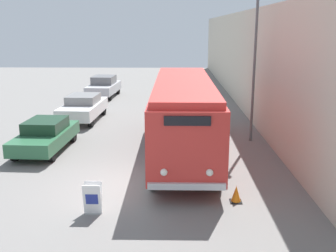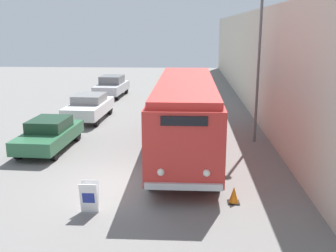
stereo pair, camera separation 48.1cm
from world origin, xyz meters
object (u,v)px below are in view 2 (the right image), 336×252
at_px(vintage_bus, 186,112).
at_px(streetlamp, 260,44).
at_px(traffic_cone, 234,195).
at_px(sign_board, 89,198).
at_px(parked_car_mid, 89,106).
at_px(parked_car_far, 112,86).
at_px(parked_car_near, 49,134).

distance_m(vintage_bus, streetlamp, 4.67).
height_order(vintage_bus, traffic_cone, vintage_bus).
height_order(sign_board, traffic_cone, sign_board).
xyz_separation_m(parked_car_mid, traffic_cone, (7.18, -10.87, -0.52)).
xyz_separation_m(sign_board, parked_car_mid, (-2.92, 11.73, 0.32)).
height_order(vintage_bus, parked_car_far, vintage_bus).
bearing_deg(parked_car_mid, streetlamp, -21.88).
relative_size(parked_car_near, parked_car_far, 0.96).
height_order(vintage_bus, sign_board, vintage_bus).
bearing_deg(sign_board, parked_car_far, 99.06).
distance_m(parked_car_mid, parked_car_far, 7.87).
height_order(vintage_bus, parked_car_near, vintage_bus).
relative_size(streetlamp, parked_car_near, 1.64).
distance_m(parked_car_near, parked_car_far, 13.62).
distance_m(sign_board, parked_car_far, 19.85).
distance_m(parked_car_near, traffic_cone, 9.11).
relative_size(streetlamp, parked_car_far, 1.58).
bearing_deg(streetlamp, parked_car_far, 127.32).
bearing_deg(vintage_bus, parked_car_far, 112.83).
xyz_separation_m(streetlamp, traffic_cone, (-1.71, -6.81, -4.27)).
distance_m(streetlamp, parked_car_mid, 10.47).
height_order(parked_car_near, parked_car_mid, parked_car_mid).
relative_size(vintage_bus, sign_board, 11.22).
xyz_separation_m(parked_car_near, parked_car_far, (0.14, 13.62, 0.12)).
relative_size(parked_car_mid, parked_car_far, 1.02).
distance_m(streetlamp, parked_car_near, 10.14).
xyz_separation_m(vintage_bus, parked_car_far, (-5.84, 13.88, -0.99)).
xyz_separation_m(vintage_bus, parked_car_near, (-5.98, 0.26, -1.10)).
height_order(sign_board, streetlamp, streetlamp).
bearing_deg(parked_car_far, sign_board, -77.12).
bearing_deg(parked_car_near, streetlamp, 13.00).
bearing_deg(parked_car_far, parked_car_near, -86.75).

